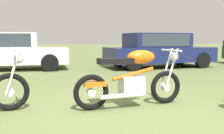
# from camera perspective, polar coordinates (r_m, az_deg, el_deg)

# --- Properties ---
(ground_plane) EXTENTS (120.00, 120.00, 0.00)m
(ground_plane) POSITION_cam_1_polar(r_m,az_deg,el_deg) (4.27, 3.99, -9.91)
(ground_plane) COLOR olive
(motorcycle_orange) EXTENTS (2.01, 0.75, 1.02)m
(motorcycle_orange) POSITION_cam_1_polar(r_m,az_deg,el_deg) (4.53, 4.41, -2.61)
(motorcycle_orange) COLOR black
(motorcycle_orange) RESTS_ON ground
(car_white) EXTENTS (4.56, 2.12, 1.43)m
(car_white) POSITION_cam_1_polar(r_m,az_deg,el_deg) (10.73, -22.18, 3.64)
(car_white) COLOR silver
(car_white) RESTS_ON ground
(car_navy) EXTENTS (4.70, 2.47, 1.43)m
(car_navy) POSITION_cam_1_polar(r_m,az_deg,el_deg) (11.02, 10.11, 4.05)
(car_navy) COLOR #161E4C
(car_navy) RESTS_ON ground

